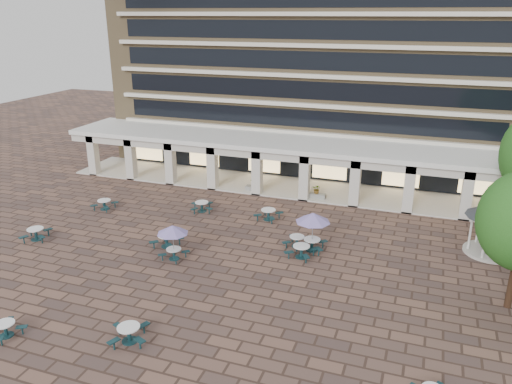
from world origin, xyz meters
TOP-DOWN VIEW (x-y plane):
  - ground at (0.00, 0.00)m, footprint 120.00×120.00m
  - apartment_building at (0.00, 25.47)m, footprint 40.00×15.50m
  - retail_arcade at (0.00, 14.80)m, footprint 42.00×6.60m
  - picnic_table_0 at (-13.58, -1.60)m, footprint 2.27×2.27m
  - picnic_table_1 at (-6.95, -11.00)m, footprint 1.91×1.91m
  - picnic_table_2 at (-0.99, -9.34)m, footprint 2.26×2.26m
  - picnic_table_5 at (-4.41, 0.48)m, footprint 2.00×2.00m
  - picnic_table_6 at (-3.07, -0.98)m, footprint 2.03×2.03m
  - picnic_table_7 at (4.60, 2.00)m, footprint 2.07×2.07m
  - picnic_table_8 at (-12.54, 4.87)m, footprint 1.78×1.78m
  - picnic_table_9 at (0.63, 7.23)m, footprint 2.09×2.09m
  - picnic_table_10 at (3.92, 3.43)m, footprint 1.83×1.83m
  - picnic_table_11 at (5.01, 3.21)m, footprint 2.32×2.32m
  - picnic_table_12 at (-4.92, 7.08)m, footprint 2.19×2.19m
  - gazebo at (16.22, 6.78)m, footprint 3.80×3.80m
  - planter_left at (-2.56, 12.90)m, footprint 1.50×0.76m
  - planter_right at (3.10, 12.90)m, footprint 1.50×0.70m

SIDE VIEW (x-z plane):
  - ground at x=0.00m, z-range 0.00..0.00m
  - picnic_table_1 at x=-6.95m, z-range 0.07..0.80m
  - picnic_table_10 at x=3.92m, z-range 0.07..0.83m
  - planter_left at x=-2.56m, z-range -0.14..1.07m
  - picnic_table_8 at x=-12.54m, z-range 0.08..0.86m
  - picnic_table_12 at x=-4.92m, z-range 0.08..0.87m
  - picnic_table_7 at x=4.60m, z-range 0.08..0.91m
  - picnic_table_2 at x=-0.99m, z-range 0.08..0.91m
  - picnic_table_9 at x=0.63m, z-range 0.08..0.92m
  - picnic_table_0 at x=-13.58m, z-range 0.08..0.92m
  - picnic_table_5 at x=-4.41m, z-range 0.08..0.93m
  - planter_right at x=3.10m, z-range -0.11..1.18m
  - picnic_table_6 at x=-3.07m, z-range 0.82..3.16m
  - picnic_table_11 at x=5.01m, z-range 0.94..3.62m
  - gazebo at x=16.22m, z-range 0.90..4.43m
  - retail_arcade at x=0.00m, z-range 0.80..5.20m
  - apartment_building at x=0.00m, z-range 0.00..25.20m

